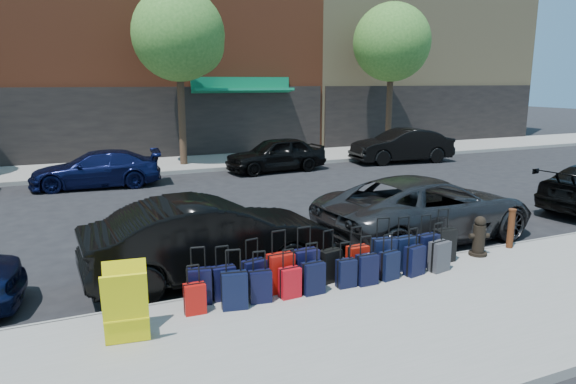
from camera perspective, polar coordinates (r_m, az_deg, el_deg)
name	(u,v)px	position (r m, az deg, el deg)	size (l,w,h in m)	color
ground	(245,223)	(13.57, -4.77, -3.44)	(120.00, 120.00, 0.00)	black
sidewalk_near	(388,325)	(8.06, 11.06, -14.34)	(60.00, 4.00, 0.15)	gray
sidewalk_far	(170,165)	(23.04, -12.97, 2.97)	(60.00, 4.00, 0.15)	gray
curb_near	(325,279)	(9.63, 4.13, -9.60)	(60.00, 0.08, 0.15)	gray
curb_far	(180,172)	(21.08, -11.91, 2.18)	(60.00, 0.08, 0.15)	gray
tree_center	(182,37)	(22.47, -11.71, 16.47)	(3.80, 3.80, 7.27)	black
tree_right	(394,45)	(26.78, 11.71, 15.74)	(3.80, 3.80, 7.27)	black
suitcase_front_0	(199,286)	(8.44, -9.84, -10.28)	(0.42, 0.28, 0.94)	black
suitcase_front_1	(224,283)	(8.55, -7.15, -9.98)	(0.37, 0.21, 0.90)	black
suitcase_front_2	(254,277)	(8.68, -3.78, -9.44)	(0.43, 0.29, 0.96)	black
suitcase_front_3	(281,273)	(8.77, -0.82, -8.94)	(0.45, 0.26, 1.06)	#9B100A
suitcase_front_4	(306,268)	(9.00, 1.97, -8.40)	(0.45, 0.26, 1.06)	black
suitcase_front_5	(330,266)	(9.23, 4.70, -8.15)	(0.43, 0.29, 0.94)	black
suitcase_front_6	(357,261)	(9.50, 7.72, -7.63)	(0.40, 0.23, 0.94)	#9B150A
suitcase_front_7	(384,255)	(9.79, 10.59, -6.92)	(0.46, 0.30, 1.04)	black
suitcase_front_8	(405,253)	(10.00, 12.84, -6.64)	(0.43, 0.24, 1.02)	black
suitcase_front_9	(427,250)	(10.28, 15.19, -6.26)	(0.44, 0.27, 1.01)	black
suitcase_front_10	(444,245)	(10.62, 16.93, -5.67)	(0.44, 0.25, 1.06)	black
suitcase_back_0	(195,299)	(8.14, -10.31, -11.57)	(0.33, 0.20, 0.77)	#AC0F0B
suitcase_back_1	(234,290)	(8.21, -5.98, -10.81)	(0.44, 0.30, 0.95)	black
suitcase_back_2	(260,286)	(8.41, -3.11, -10.42)	(0.38, 0.25, 0.85)	black
suitcase_back_3	(290,282)	(8.57, 0.21, -10.02)	(0.35, 0.22, 0.82)	#B30B15
suitcase_back_4	(313,278)	(8.71, 2.82, -9.52)	(0.38, 0.23, 0.88)	black
suitcase_back_5	(346,273)	(9.04, 6.49, -8.94)	(0.34, 0.20, 0.80)	black
suitcase_back_6	(367,269)	(9.19, 8.75, -8.50)	(0.37, 0.22, 0.87)	black
suitcase_back_7	(389,265)	(9.48, 11.17, -7.99)	(0.38, 0.26, 0.84)	black
suitcase_back_8	(414,260)	(9.78, 13.87, -7.40)	(0.41, 0.29, 0.89)	black
suitcase_back_9	(439,256)	(10.09, 16.46, -6.85)	(0.42, 0.29, 0.93)	#36363A
fire_hydrant	(479,237)	(11.22, 20.46, -4.74)	(0.42, 0.37, 0.82)	black
bollard	(511,228)	(11.95, 23.53, -3.67)	(0.16, 0.16, 0.85)	#38190C
display_rack	(126,305)	(7.47, -17.56, -11.84)	(0.67, 0.72, 1.06)	yellow
car_near_1	(211,239)	(9.75, -8.60, -5.14)	(1.62, 4.63, 1.53)	black
car_near_2	(427,208)	(12.45, 15.14, -1.71)	(2.47, 5.36, 1.49)	#2E2E30
car_far_1	(96,169)	(19.19, -20.52, 2.40)	(1.78, 4.39, 1.27)	#0D133B
car_far_2	(276,154)	(21.14, -1.37, 4.21)	(1.67, 4.16, 1.42)	black
car_far_3	(402,146)	(24.10, 12.52, 5.05)	(1.62, 4.64, 1.53)	black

